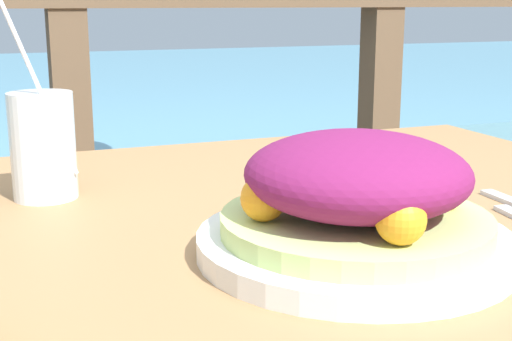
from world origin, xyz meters
The scene contains 5 objects.
patio_table centered at (0.00, 0.00, 0.63)m, with size 1.27×0.84×0.72m.
railing_fence centered at (0.00, 0.74, 0.70)m, with size 2.80×0.08×1.02m.
sea_backdrop centered at (0.00, 3.24, 0.27)m, with size 12.00×4.00×0.55m.
salad_plate centered at (0.14, -0.13, 0.77)m, with size 0.28×0.28×0.11m.
drink_glass centered at (-0.10, 0.17, 0.78)m, with size 0.08×0.07×0.24m.
Camera 1 is at (-0.16, -0.66, 0.94)m, focal length 50.00 mm.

